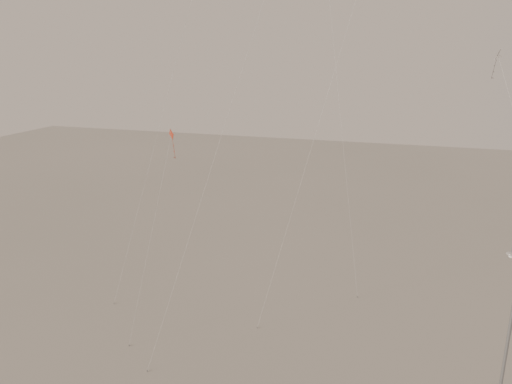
% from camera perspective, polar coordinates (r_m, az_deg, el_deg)
% --- Properties ---
extents(street_lamp, '(1.49, 1.02, 9.47)m').
position_cam_1_polar(street_lamp, '(30.39, 27.25, -12.05)').
color(street_lamp, gray).
rests_on(street_lamp, ground).
extents(kite_1, '(6.77, 9.88, 27.94)m').
position_cam_1_polar(kite_1, '(31.01, 0.65, 20.12)').
color(kite_1, '#2A2423').
rests_on(kite_1, ground).
extents(kite_3, '(1.47, 5.37, 13.42)m').
position_cam_1_polar(kite_3, '(33.38, -10.43, 2.24)').
color(kite_3, maroon).
rests_on(kite_3, ground).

